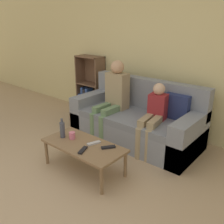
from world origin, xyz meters
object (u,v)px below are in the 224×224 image
object	(u,v)px
tv_remote_2	(94,143)
bottle	(62,129)
person_adult	(114,94)
person_child	(154,114)
bookshelf	(91,92)
cup_near	(72,135)
coffee_table	(84,147)
tv_remote_0	(108,147)
tv_remote_1	(83,150)
couch	(137,121)

from	to	relation	value
tv_remote_2	bottle	world-z (taller)	bottle
person_adult	person_child	world-z (taller)	person_adult
bookshelf	tv_remote_2	world-z (taller)	bookshelf
cup_near	tv_remote_2	distance (m)	0.32
coffee_table	tv_remote_0	bearing A→B (deg)	22.44
coffee_table	cup_near	xyz separation A→B (m)	(-0.22, 0.02, 0.08)
person_adult	tv_remote_2	distance (m)	1.13
bottle	person_adult	bearing A→B (deg)	92.14
coffee_table	bottle	distance (m)	0.38
tv_remote_0	bottle	size ratio (longest dim) A/B	0.64
tv_remote_2	tv_remote_0	bearing A→B (deg)	29.99
tv_remote_2	bottle	xyz separation A→B (m)	(-0.44, -0.12, 0.10)
person_child	tv_remote_0	size ratio (longest dim) A/B	5.82
person_adult	person_child	size ratio (longest dim) A/B	1.25
coffee_table	tv_remote_1	xyz separation A→B (m)	(0.11, -0.12, 0.05)
person_adult	tv_remote_1	bearing A→B (deg)	-65.42
tv_remote_1	bottle	distance (m)	0.48
tv_remote_1	couch	bearing A→B (deg)	74.11
person_child	bookshelf	bearing A→B (deg)	153.32
couch	person_child	xyz separation A→B (m)	(0.38, -0.13, 0.25)
coffee_table	tv_remote_1	distance (m)	0.17
tv_remote_1	coffee_table	bearing A→B (deg)	112.16
coffee_table	tv_remote_2	world-z (taller)	tv_remote_2
couch	tv_remote_0	distance (m)	1.06
person_child	bottle	xyz separation A→B (m)	(-0.72, -1.04, -0.08)
person_adult	cup_near	bearing A→B (deg)	-79.51
person_adult	cup_near	distance (m)	1.09
couch	bookshelf	world-z (taller)	bookshelf
person_child	coffee_table	bearing A→B (deg)	-119.24
couch	person_child	bearing A→B (deg)	-19.62
bookshelf	person_child	xyz separation A→B (m)	(1.80, -0.58, 0.14)
tv_remote_0	bottle	distance (m)	0.67
person_child	tv_remote_0	distance (m)	0.91
bookshelf	bottle	bearing A→B (deg)	-56.50
couch	cup_near	world-z (taller)	couch
person_child	bottle	size ratio (longest dim) A/B	3.75
tv_remote_2	tv_remote_1	bearing A→B (deg)	-64.16
coffee_table	bottle	size ratio (longest dim) A/B	4.07
cup_near	tv_remote_1	size ratio (longest dim) A/B	0.50
coffee_table	cup_near	world-z (taller)	cup_near
cup_near	tv_remote_0	world-z (taller)	cup_near
cup_near	tv_remote_1	xyz separation A→B (m)	(0.34, -0.14, -0.03)
coffee_table	person_adult	distance (m)	1.18
tv_remote_0	tv_remote_1	bearing A→B (deg)	-91.03
couch	person_child	distance (m)	0.47
couch	bookshelf	distance (m)	1.50
couch	cup_near	size ratio (longest dim) A/B	22.45
tv_remote_1	person_child	bearing A→B (deg)	55.91
person_adult	tv_remote_1	distance (m)	1.32
coffee_table	person_child	distance (m)	1.10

